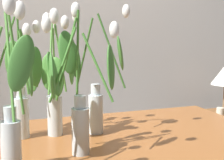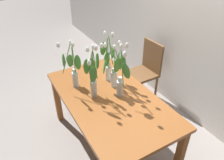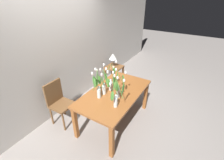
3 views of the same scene
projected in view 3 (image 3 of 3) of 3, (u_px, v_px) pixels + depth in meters
The scene contains 12 objects.
ground_plane at pixel (114, 121), 3.43m from camera, with size 18.00×18.00×0.00m, color gray.
room_wall_rear at pixel (62, 50), 3.35m from camera, with size 9.00×0.10×2.70m, color beige.
dining_table at pixel (115, 96), 3.11m from camera, with size 1.60×0.90×0.74m.
tulip_vase_0 at pixel (104, 85), 2.93m from camera, with size 0.17×0.26×0.54m.
tulip_vase_1 at pixel (110, 81), 3.06m from camera, with size 0.28×0.19×0.59m.
tulip_vase_2 at pixel (116, 96), 2.58m from camera, with size 0.23×0.22×0.57m.
tulip_vase_3 at pixel (118, 86), 2.81m from camera, with size 0.27×0.19×0.58m.
tulip_vase_4 at pixel (98, 86), 2.81m from camera, with size 0.25×0.23×0.59m.
dining_chair at pixel (59, 101), 3.18m from camera, with size 0.41×0.41×0.93m.
side_table at pixel (114, 70), 4.60m from camera, with size 0.44×0.44×0.55m.
table_lamp at pixel (113, 57), 4.37m from camera, with size 0.22×0.22×0.40m.
pillar_candle at pixel (114, 68), 4.40m from camera, with size 0.06×0.06×0.07m, color beige.
Camera 3 is at (-2.20, -1.29, 2.46)m, focal length 25.47 mm.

